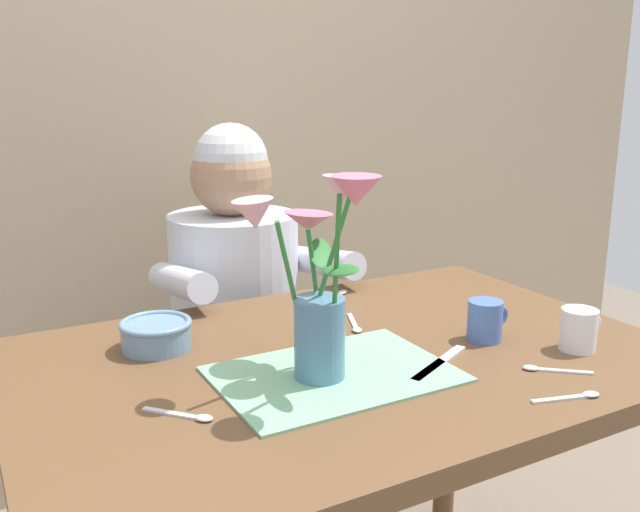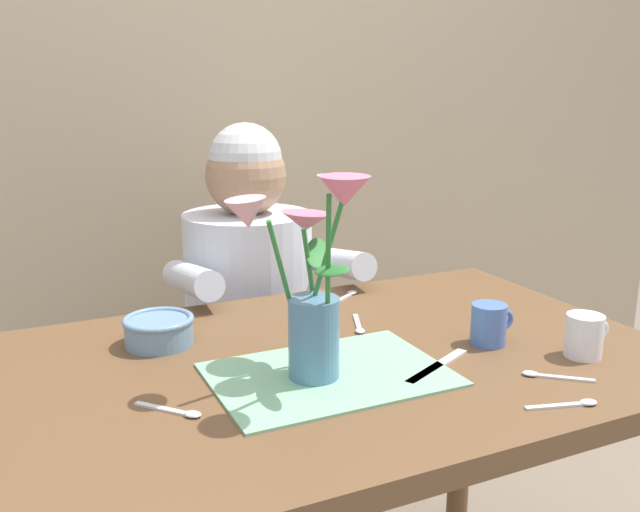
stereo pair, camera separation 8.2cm
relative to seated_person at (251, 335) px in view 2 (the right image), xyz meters
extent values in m
cube|color=tan|center=(-0.02, 0.43, 0.69)|extent=(4.00, 0.10, 2.50)
cube|color=brown|center=(-0.02, -0.62, 0.16)|extent=(1.20, 0.80, 0.04)
cylinder|color=brown|center=(-0.56, -0.28, -0.21)|extent=(0.06, 0.06, 0.70)
cylinder|color=brown|center=(0.52, -0.28, -0.21)|extent=(0.06, 0.06, 0.70)
cylinder|color=#4C4C56|center=(0.00, 0.00, -0.36)|extent=(0.30, 0.30, 0.40)
cylinder|color=silver|center=(0.00, 0.00, 0.09)|extent=(0.34, 0.34, 0.50)
sphere|color=#A37A5B|center=(0.00, 0.00, 0.44)|extent=(0.21, 0.21, 0.21)
sphere|color=silver|center=(0.00, 0.00, 0.48)|extent=(0.19, 0.19, 0.19)
cylinder|color=silver|center=(-0.19, -0.14, 0.22)|extent=(0.07, 0.33, 0.12)
cylinder|color=silver|center=(0.19, -0.14, 0.22)|extent=(0.07, 0.33, 0.12)
cube|color=#7AB289|center=(-0.10, -0.69, 0.18)|extent=(0.40, 0.28, 0.00)
cylinder|color=teal|center=(-0.13, -0.69, 0.25)|extent=(0.09, 0.09, 0.14)
cylinder|color=#2D7533|center=(-0.10, -0.69, 0.39)|extent=(0.05, 0.06, 0.22)
cone|color=pink|center=(-0.08, -0.69, 0.50)|extent=(0.09, 0.09, 0.05)
sphere|color=#E5D14C|center=(-0.08, -0.69, 0.51)|extent=(0.02, 0.02, 0.02)
cylinder|color=#2D7533|center=(-0.11, -0.65, 0.36)|extent=(0.04, 0.02, 0.15)
cone|color=#DB6684|center=(-0.10, -0.61, 0.43)|extent=(0.09, 0.09, 0.04)
sphere|color=#E5D14C|center=(-0.10, -0.61, 0.44)|extent=(0.02, 0.02, 0.02)
cylinder|color=#2D7533|center=(-0.18, -0.68, 0.37)|extent=(0.07, 0.06, 0.18)
cone|color=pink|center=(-0.23, -0.68, 0.47)|extent=(0.07, 0.07, 0.05)
sphere|color=#E5D14C|center=(-0.23, -0.68, 0.47)|extent=(0.02, 0.02, 0.02)
cylinder|color=#2D7533|center=(-0.13, -0.75, 0.40)|extent=(0.04, 0.08, 0.23)
cone|color=#DB6684|center=(-0.13, -0.80, 0.51)|extent=(0.10, 0.10, 0.05)
sphere|color=#E5D14C|center=(-0.13, -0.80, 0.52)|extent=(0.02, 0.02, 0.02)
ellipsoid|color=#2D7533|center=(-0.12, -0.75, 0.38)|extent=(0.05, 0.09, 0.03)
ellipsoid|color=#2D7533|center=(-0.09, -0.64, 0.38)|extent=(0.08, 0.09, 0.05)
cylinder|color=#6689A8|center=(-0.33, -0.42, 0.20)|extent=(0.13, 0.13, 0.05)
torus|color=#6689A8|center=(-0.33, -0.42, 0.23)|extent=(0.14, 0.14, 0.01)
cube|color=silver|center=(0.09, -0.74, 0.18)|extent=(0.18, 0.10, 0.00)
cylinder|color=silver|center=(0.37, -0.81, 0.22)|extent=(0.07, 0.07, 0.08)
torus|color=silver|center=(0.40, -0.81, 0.22)|extent=(0.04, 0.01, 0.04)
cylinder|color=#476BB7|center=(0.25, -0.69, 0.22)|extent=(0.07, 0.07, 0.08)
torus|color=#476BB7|center=(0.28, -0.69, 0.22)|extent=(0.04, 0.01, 0.04)
cube|color=silver|center=(0.26, -0.87, 0.18)|extent=(0.08, 0.07, 0.00)
ellipsoid|color=silver|center=(0.22, -0.84, 0.18)|extent=(0.03, 0.03, 0.01)
cube|color=silver|center=(0.11, -0.32, 0.18)|extent=(0.09, 0.06, 0.00)
ellipsoid|color=silver|center=(0.16, -0.29, 0.18)|extent=(0.03, 0.03, 0.01)
cube|color=silver|center=(0.07, -0.48, 0.18)|extent=(0.05, 0.10, 0.00)
ellipsoid|color=silver|center=(0.05, -0.53, 0.18)|extent=(0.03, 0.03, 0.01)
cube|color=silver|center=(-0.38, -0.70, 0.18)|extent=(0.07, 0.08, 0.00)
ellipsoid|color=silver|center=(-0.35, -0.74, 0.18)|extent=(0.03, 0.03, 0.01)
cube|color=silver|center=(0.17, -0.95, 0.18)|extent=(0.10, 0.04, 0.00)
ellipsoid|color=silver|center=(0.22, -0.96, 0.18)|extent=(0.03, 0.03, 0.01)
camera|label=1|loc=(-0.64, -1.63, 0.66)|focal=38.28mm
camera|label=2|loc=(-0.57, -1.67, 0.66)|focal=38.28mm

